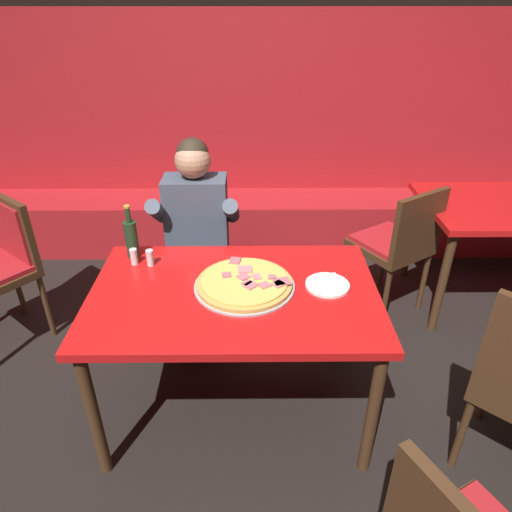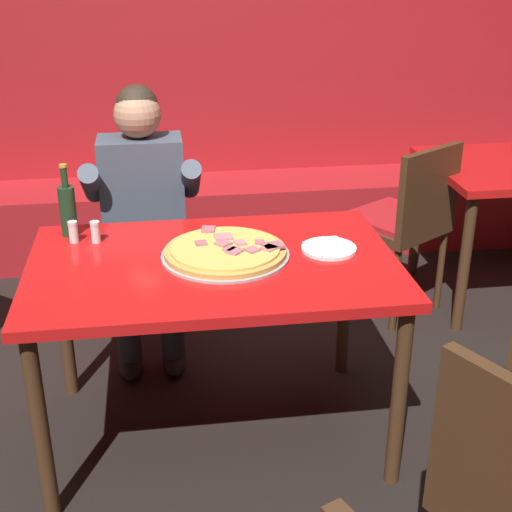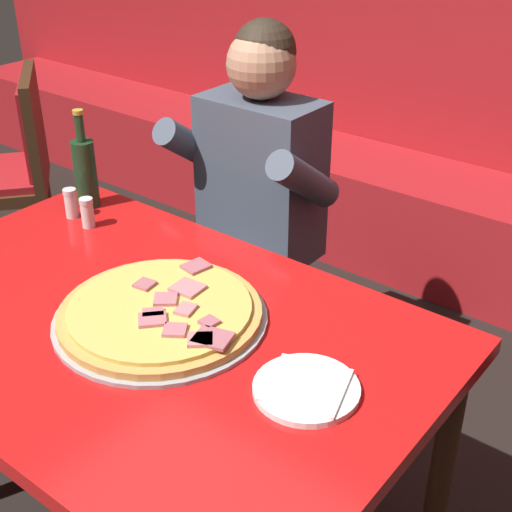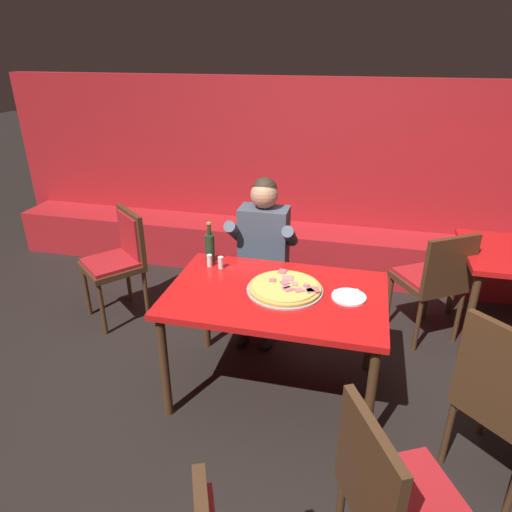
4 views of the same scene
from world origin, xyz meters
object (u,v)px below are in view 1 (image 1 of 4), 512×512
object	(u,v)px
main_dining_table	(234,305)
dining_chair_near_right	(0,260)
beer_bottle	(131,238)
shaker_oregano	(150,258)
shaker_red_pepper_flakes	(134,257)
dining_chair_far_left	(400,240)
diner_seated_blue_shirt	(196,235)
pizza	(245,283)
plate_white_paper	(327,285)

from	to	relation	value
main_dining_table	dining_chair_near_right	size ratio (longest dim) A/B	1.44
beer_bottle	shaker_oregano	xyz separation A→B (m)	(0.11, -0.09, -0.07)
main_dining_table	beer_bottle	distance (m)	0.66
beer_bottle	dining_chair_near_right	distance (m)	1.03
shaker_red_pepper_flakes	dining_chair_far_left	distance (m)	1.74
diner_seated_blue_shirt	dining_chair_near_right	size ratio (longest dim) A/B	1.36
dining_chair_near_right	dining_chair_far_left	bearing A→B (deg)	5.48
pizza	shaker_oregano	bearing A→B (deg)	157.21
main_dining_table	plate_white_paper	world-z (taller)	plate_white_paper
main_dining_table	shaker_oregano	xyz separation A→B (m)	(-0.44, 0.24, 0.12)
diner_seated_blue_shirt	dining_chair_near_right	world-z (taller)	diner_seated_blue_shirt
dining_chair_near_right	main_dining_table	bearing A→B (deg)	-24.09
plate_white_paper	shaker_red_pepper_flakes	distance (m)	0.99
shaker_oregano	dining_chair_far_left	distance (m)	1.66
main_dining_table	dining_chair_near_right	xyz separation A→B (m)	(-1.47, 0.66, -0.13)
shaker_oregano	dining_chair_far_left	xyz separation A→B (m)	(1.50, 0.66, -0.25)
shaker_red_pepper_flakes	dining_chair_near_right	size ratio (longest dim) A/B	0.09
main_dining_table	shaker_red_pepper_flakes	world-z (taller)	shaker_red_pepper_flakes
pizza	dining_chair_far_left	distance (m)	1.36
beer_bottle	shaker_oregano	distance (m)	0.16
dining_chair_near_right	plate_white_paper	bearing A→B (deg)	-18.07
diner_seated_blue_shirt	dining_chair_near_right	xyz separation A→B (m)	(-1.21, -0.05, -0.14)
main_dining_table	diner_seated_blue_shirt	world-z (taller)	diner_seated_blue_shirt
dining_chair_near_right	shaker_oregano	bearing A→B (deg)	-22.09
main_dining_table	plate_white_paper	distance (m)	0.45
dining_chair_far_left	shaker_oregano	bearing A→B (deg)	-156.26
diner_seated_blue_shirt	main_dining_table	bearing A→B (deg)	-70.06
dining_chair_far_left	beer_bottle	bearing A→B (deg)	-160.54
main_dining_table	shaker_oregano	world-z (taller)	shaker_oregano
diner_seated_blue_shirt	dining_chair_far_left	bearing A→B (deg)	8.09
plate_white_paper	diner_seated_blue_shirt	size ratio (longest dim) A/B	0.16
pizza	shaker_oregano	world-z (taller)	shaker_oregano
diner_seated_blue_shirt	dining_chair_far_left	distance (m)	1.35
beer_bottle	shaker_red_pepper_flakes	xyz separation A→B (m)	(0.02, -0.08, -0.07)
pizza	dining_chair_near_right	world-z (taller)	dining_chair_near_right
pizza	dining_chair_near_right	size ratio (longest dim) A/B	0.51
beer_bottle	diner_seated_blue_shirt	size ratio (longest dim) A/B	0.23
diner_seated_blue_shirt	dining_chair_far_left	size ratio (longest dim) A/B	1.37
shaker_oregano	main_dining_table	bearing A→B (deg)	-28.59
plate_white_paper	main_dining_table	bearing A→B (deg)	-175.83
plate_white_paper	dining_chair_far_left	bearing A→B (deg)	54.21
shaker_red_pepper_flakes	dining_chair_far_left	world-z (taller)	dining_chair_far_left
main_dining_table	shaker_oregano	bearing A→B (deg)	151.41
main_dining_table	beer_bottle	xyz separation A→B (m)	(-0.54, 0.33, 0.19)
main_dining_table	shaker_red_pepper_flakes	bearing A→B (deg)	154.39
dining_chair_far_left	dining_chair_near_right	size ratio (longest dim) A/B	0.99
pizza	shaker_red_pepper_flakes	world-z (taller)	shaker_red_pepper_flakes
shaker_oregano	pizza	bearing A→B (deg)	-22.79
pizza	shaker_red_pepper_flakes	xyz separation A→B (m)	(-0.57, 0.22, 0.02)
diner_seated_blue_shirt	shaker_red_pepper_flakes	bearing A→B (deg)	-119.70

